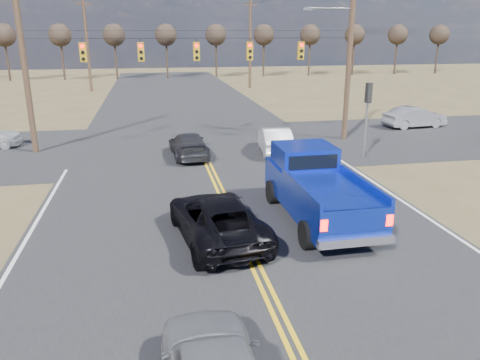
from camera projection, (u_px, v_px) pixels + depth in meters
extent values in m
plane|color=brown|center=(284.00, 328.00, 10.50)|extent=(160.00, 160.00, 0.00)
cube|color=#28282B|center=(219.00, 188.00, 19.86)|extent=(14.00, 120.00, 0.02)
cube|color=#28282B|center=(199.00, 145.00, 27.35)|extent=(120.00, 12.00, 0.02)
cylinder|color=#473323|center=(23.00, 59.00, 24.22)|extent=(0.32, 0.32, 10.00)
cylinder|color=#473323|center=(349.00, 56.00, 27.45)|extent=(0.32, 0.32, 10.00)
cylinder|color=black|center=(196.00, 38.00, 25.53)|extent=(18.00, 0.02, 0.02)
cylinder|color=black|center=(196.00, 31.00, 25.41)|extent=(18.00, 0.02, 0.02)
cube|color=#B28C14|center=(83.00, 52.00, 24.67)|extent=(0.34, 0.24, 1.00)
cylinder|color=#FF0C05|center=(82.00, 46.00, 24.44)|extent=(0.20, 0.06, 0.20)
cylinder|color=black|center=(83.00, 52.00, 24.54)|extent=(0.20, 0.06, 0.20)
cylinder|color=black|center=(83.00, 59.00, 24.64)|extent=(0.20, 0.06, 0.20)
cube|color=black|center=(82.00, 44.00, 24.37)|extent=(0.24, 0.14, 0.03)
cube|color=#B28C14|center=(141.00, 52.00, 25.20)|extent=(0.34, 0.24, 1.00)
cylinder|color=#FF0C05|center=(141.00, 46.00, 24.97)|extent=(0.20, 0.06, 0.20)
cylinder|color=black|center=(141.00, 52.00, 25.07)|extent=(0.20, 0.06, 0.20)
cylinder|color=black|center=(141.00, 58.00, 25.17)|extent=(0.20, 0.06, 0.20)
cube|color=black|center=(140.00, 43.00, 24.91)|extent=(0.24, 0.14, 0.03)
cube|color=#B28C14|center=(196.00, 51.00, 25.74)|extent=(0.34, 0.24, 1.00)
cylinder|color=#FF0C05|center=(197.00, 45.00, 25.51)|extent=(0.20, 0.06, 0.20)
cylinder|color=black|center=(197.00, 52.00, 25.61)|extent=(0.20, 0.06, 0.20)
cylinder|color=black|center=(197.00, 58.00, 25.71)|extent=(0.20, 0.06, 0.20)
cube|color=black|center=(197.00, 43.00, 25.45)|extent=(0.24, 0.14, 0.03)
cube|color=#B28C14|center=(250.00, 51.00, 26.28)|extent=(0.34, 0.24, 1.00)
cylinder|color=#FF0C05|center=(250.00, 45.00, 26.05)|extent=(0.20, 0.06, 0.20)
cylinder|color=black|center=(250.00, 51.00, 26.15)|extent=(0.20, 0.06, 0.20)
cylinder|color=black|center=(250.00, 57.00, 26.25)|extent=(0.20, 0.06, 0.20)
cube|color=black|center=(250.00, 43.00, 25.99)|extent=(0.24, 0.14, 0.03)
cube|color=#B28C14|center=(301.00, 51.00, 26.82)|extent=(0.34, 0.24, 1.00)
cylinder|color=#FF0C05|center=(302.00, 45.00, 26.59)|extent=(0.20, 0.06, 0.20)
cylinder|color=black|center=(302.00, 51.00, 26.69)|extent=(0.20, 0.06, 0.20)
cylinder|color=black|center=(301.00, 57.00, 26.79)|extent=(0.20, 0.06, 0.20)
cube|color=black|center=(302.00, 43.00, 26.53)|extent=(0.24, 0.14, 0.03)
cylinder|color=slate|center=(366.00, 128.00, 24.12)|extent=(0.12, 0.12, 3.20)
cube|color=black|center=(369.00, 93.00, 23.58)|extent=(0.24, 0.34, 1.00)
cylinder|color=slate|center=(329.00, 8.00, 26.41)|extent=(2.80, 0.10, 0.10)
cube|color=slate|center=(307.00, 9.00, 26.19)|extent=(0.55, 0.22, 0.14)
cylinder|color=#473323|center=(87.00, 45.00, 50.42)|extent=(0.32, 0.32, 10.00)
cube|color=#473323|center=(83.00, 3.00, 49.15)|extent=(1.60, 0.12, 0.12)
cylinder|color=#473323|center=(250.00, 44.00, 53.65)|extent=(0.32, 0.32, 10.00)
cube|color=#473323|center=(250.00, 5.00, 52.38)|extent=(1.60, 0.12, 0.12)
cylinder|color=#33261C|center=(7.00, 60.00, 62.06)|extent=(0.28, 0.28, 5.50)
sphere|color=#2D231C|center=(4.00, 35.00, 61.10)|extent=(3.00, 3.00, 3.00)
cylinder|color=#33261C|center=(63.00, 59.00, 63.31)|extent=(0.28, 0.28, 5.50)
sphere|color=#2D231C|center=(60.00, 35.00, 62.36)|extent=(3.00, 3.00, 3.00)
cylinder|color=#33261C|center=(116.00, 59.00, 64.57)|extent=(0.28, 0.28, 5.50)
sphere|color=#2D231C|center=(114.00, 35.00, 63.61)|extent=(3.00, 3.00, 3.00)
cylinder|color=#33261C|center=(167.00, 58.00, 65.82)|extent=(0.28, 0.28, 5.50)
sphere|color=#2D231C|center=(166.00, 35.00, 64.87)|extent=(3.00, 3.00, 3.00)
cylinder|color=#33261C|center=(216.00, 58.00, 67.08)|extent=(0.28, 0.28, 5.50)
sphere|color=#2D231C|center=(216.00, 35.00, 66.12)|extent=(3.00, 3.00, 3.00)
cylinder|color=#33261C|center=(264.00, 57.00, 68.33)|extent=(0.28, 0.28, 5.50)
sphere|color=#2D231C|center=(264.00, 35.00, 67.38)|extent=(3.00, 3.00, 3.00)
cylinder|color=#33261C|center=(309.00, 57.00, 69.59)|extent=(0.28, 0.28, 5.50)
sphere|color=#2D231C|center=(310.00, 35.00, 68.64)|extent=(3.00, 3.00, 3.00)
cylinder|color=#33261C|center=(353.00, 56.00, 70.85)|extent=(0.28, 0.28, 5.50)
sphere|color=#2D231C|center=(355.00, 35.00, 69.89)|extent=(3.00, 3.00, 3.00)
cylinder|color=#33261C|center=(396.00, 56.00, 72.10)|extent=(0.28, 0.28, 5.50)
sphere|color=#2D231C|center=(398.00, 35.00, 71.15)|extent=(3.00, 3.00, 3.00)
cylinder|color=#33261C|center=(437.00, 56.00, 73.36)|extent=(0.28, 0.28, 5.50)
sphere|color=#2D231C|center=(439.00, 35.00, 72.40)|extent=(3.00, 3.00, 3.00)
cylinder|color=black|center=(308.00, 235.00, 14.21)|extent=(0.37, 0.91, 0.90)
cylinder|color=black|center=(373.00, 229.00, 14.61)|extent=(0.37, 0.91, 0.90)
cylinder|color=black|center=(273.00, 192.00, 18.01)|extent=(0.37, 0.91, 0.90)
cylinder|color=black|center=(326.00, 188.00, 18.41)|extent=(0.37, 0.91, 0.90)
cube|color=#1029AE|center=(319.00, 193.00, 16.14)|extent=(2.30, 6.12, 1.13)
cube|color=#1029AE|center=(304.00, 156.00, 17.39)|extent=(2.10, 1.94, 0.81)
cube|color=black|center=(313.00, 162.00, 16.51)|extent=(1.81, 0.08, 0.51)
cube|color=#1029AE|center=(301.00, 187.00, 14.62)|extent=(0.14, 3.73, 0.23)
cube|color=#1029AE|center=(364.00, 183.00, 15.02)|extent=(0.14, 3.73, 0.23)
cube|color=#1029AE|center=(357.00, 220.00, 13.24)|extent=(2.26, 0.11, 0.68)
cube|color=silver|center=(356.00, 242.00, 13.35)|extent=(2.32, 0.22, 0.25)
cube|color=#FF0C05|center=(324.00, 226.00, 13.03)|extent=(0.20, 0.07, 0.34)
cube|color=#FF0C05|center=(390.00, 220.00, 13.40)|extent=(0.20, 0.07, 0.34)
imported|color=black|center=(217.00, 218.00, 14.78)|extent=(3.01, 5.38, 1.42)
imported|color=white|center=(275.00, 140.00, 25.50)|extent=(1.99, 4.42, 1.41)
imported|color=#2C2C31|center=(189.00, 145.00, 24.67)|extent=(2.02, 4.45, 1.26)
imported|color=gray|center=(415.00, 117.00, 32.20)|extent=(2.00, 4.48, 1.43)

